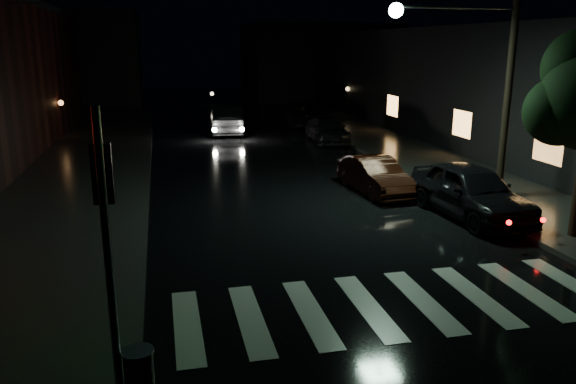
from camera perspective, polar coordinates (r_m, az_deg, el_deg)
ground at (r=10.66m, az=-3.40°, el=-13.98°), size 120.00×120.00×0.00m
sidewalk_left at (r=24.04m, az=-20.97°, el=1.65°), size 6.00×44.00×0.15m
sidewalk_right at (r=26.40m, az=13.22°, el=3.34°), size 4.00×44.00×0.15m
building_right at (r=32.98m, az=21.62°, el=10.06°), size 10.00×40.00×6.00m
building_far_left at (r=54.91m, az=-22.32°, el=12.52°), size 14.00×10.00×8.00m
building_far_right at (r=56.42m, az=3.17°, el=13.09°), size 14.00×10.00×7.00m
crosswalk at (r=11.87m, az=10.89°, el=-11.05°), size 9.00×3.00×0.01m
signal_pole_corner at (r=8.59m, az=-16.37°, el=-10.53°), size 0.68×0.61×4.20m
utility_pole at (r=19.24m, az=20.05°, el=12.33°), size 4.92×0.44×8.00m
parked_car_a at (r=17.91m, az=18.07°, el=0.10°), size 2.25×4.92×1.63m
parked_car_b at (r=20.08m, az=8.84°, el=1.68°), size 1.67×3.98×1.28m
parked_car_c at (r=30.71m, az=4.00°, el=6.33°), size 1.99×4.47×1.27m
parked_car_d at (r=36.97m, az=1.49°, el=7.91°), size 2.73×5.31×1.43m
oncoming_car at (r=33.54m, az=-6.13°, el=7.29°), size 2.26×5.07×1.62m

